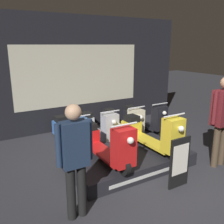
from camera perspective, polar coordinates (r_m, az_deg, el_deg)
The scene contains 12 objects.
ground_plane at distance 4.60m, azimuth 14.45°, elevation -16.80°, with size 30.00×30.00×0.00m, color #2D2D33.
shop_wall_back at distance 7.30m, azimuth -7.43°, elevation 8.72°, with size 6.81×0.09×3.20m.
display_platform at distance 5.21m, azimuth 3.61°, elevation -10.70°, with size 2.45×1.44×0.27m.
scooter_display_left at distance 4.70m, azimuth -1.53°, elevation -7.23°, with size 0.50×1.77×0.90m.
scooter_display_right at distance 5.29m, azimuth 8.99°, elevation -4.82°, with size 0.50×1.77×0.90m.
scooter_backrow_0 at distance 6.21m, azimuth -9.52°, elevation -4.41°, with size 0.50×1.77×0.90m.
scooter_backrow_1 at distance 6.50m, azimuth -3.22°, elevation -3.31°, with size 0.50×1.77×0.90m.
scooter_backrow_2 at distance 6.87m, azimuth 2.45°, elevation -2.28°, with size 0.50×1.77×0.90m.
scooter_backrow_3 at distance 7.30m, azimuth 7.50°, elevation -1.34°, with size 0.50×1.77×0.90m.
person_left_browsing at distance 3.45m, azimuth -8.45°, elevation -9.73°, with size 0.52×0.22×1.67m.
person_right_browsing at distance 5.32m, azimuth 24.05°, elevation -0.36°, with size 0.62×0.26×1.82m.
price_sign_board at distance 4.49m, azimuth 15.17°, elevation -11.09°, with size 0.43×0.04×0.90m.
Camera 1 is at (-2.87, -2.68, 2.40)m, focal length 40.00 mm.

